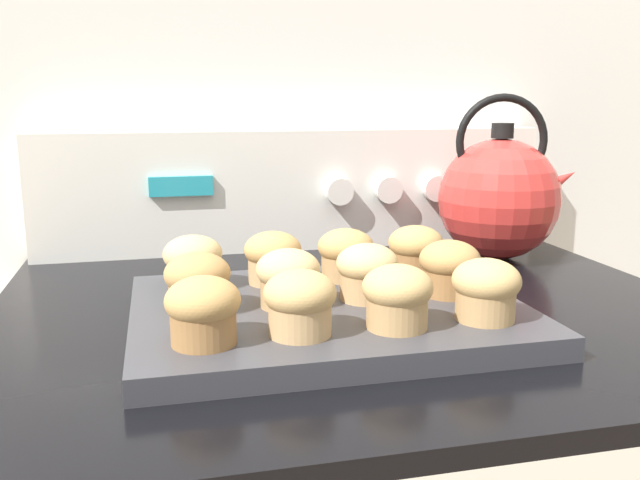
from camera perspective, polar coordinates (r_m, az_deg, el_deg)
wall_back at (r=1.03m, az=-2.72°, el=16.88°), size 8.00×0.05×2.40m
control_panel at (r=0.99m, az=-1.89°, el=4.30°), size 0.73×0.07×0.17m
muffin_pan at (r=0.66m, az=0.60°, el=-6.21°), size 0.37×0.29×0.02m
muffin_r0_c0 at (r=0.55m, az=-9.82°, el=-5.81°), size 0.06×0.06×0.06m
muffin_r0_c1 at (r=0.56m, az=-1.70°, el=-5.26°), size 0.06×0.06×0.06m
muffin_r0_c2 at (r=0.59m, az=6.64°, el=-4.69°), size 0.06×0.06×0.06m
muffin_r0_c3 at (r=0.62m, az=13.81°, el=-4.02°), size 0.06×0.06×0.06m
muffin_r1_c0 at (r=0.63m, az=-10.26°, el=-3.48°), size 0.06×0.06×0.06m
muffin_r1_c1 at (r=0.64m, az=-2.69°, el=-3.16°), size 0.06×0.06×0.06m
muffin_r1_c2 at (r=0.66m, az=4.10°, el=-2.63°), size 0.06×0.06×0.06m
muffin_r1_c3 at (r=0.69m, az=10.86°, el=-2.26°), size 0.06×0.06×0.06m
muffin_r2_c0 at (r=0.71m, az=-10.65°, el=-1.77°), size 0.06×0.06×0.06m
muffin_r2_c1 at (r=0.72m, az=-3.99°, el=-1.42°), size 0.06×0.06×0.06m
muffin_r2_c2 at (r=0.74m, az=2.13°, el=-1.14°), size 0.06×0.06×0.06m
muffin_r2_c3 at (r=0.76m, az=8.05°, el=-0.82°), size 0.06×0.06×0.06m
tea_kettle at (r=0.95m, az=14.91°, el=3.55°), size 0.20×0.16×0.22m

